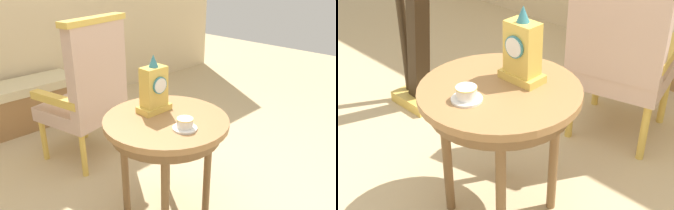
# 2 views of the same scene
# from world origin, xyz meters

# --- Properties ---
(ground_plane) EXTENTS (10.00, 10.00, 0.00)m
(ground_plane) POSITION_xyz_m (0.00, 0.00, 0.00)
(ground_plane) COLOR tan
(side_table) EXTENTS (0.70, 0.70, 0.67)m
(side_table) POSITION_xyz_m (0.10, 0.08, 0.59)
(side_table) COLOR #9E7042
(side_table) RESTS_ON ground
(teacup_left) EXTENTS (0.13, 0.13, 0.06)m
(teacup_left) POSITION_xyz_m (0.08, -0.09, 0.70)
(teacup_left) COLOR white
(teacup_left) RESTS_ON side_table
(mantel_clock) EXTENTS (0.19, 0.11, 0.34)m
(mantel_clock) POSITION_xyz_m (0.12, 0.19, 0.81)
(mantel_clock) COLOR gold
(mantel_clock) RESTS_ON side_table
(armchair) EXTENTS (0.65, 0.64, 1.14)m
(armchair) POSITION_xyz_m (0.14, 0.97, 0.59)
(armchair) COLOR #CCA893
(armchair) RESTS_ON ground
(window_bench) EXTENTS (1.07, 0.40, 0.44)m
(window_bench) POSITION_xyz_m (-0.03, 1.95, 0.22)
(window_bench) COLOR beige
(window_bench) RESTS_ON ground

